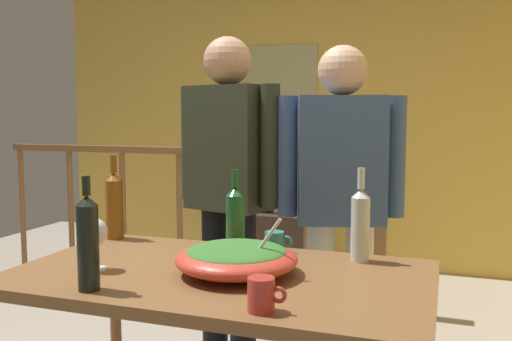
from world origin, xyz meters
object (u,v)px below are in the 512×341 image
Objects in this scene: wine_bottle_clear at (360,224)px; tv_console at (260,239)px; flat_screen_tv at (259,181)px; wine_bottle_amber at (114,204)px; salad_bowl at (237,258)px; wine_glass at (95,234)px; wine_bottle_green at (235,216)px; stair_railing at (237,203)px; framed_picture at (280,91)px; person_standing_left at (228,178)px; serving_table at (220,291)px; mug_red at (262,295)px; wine_bottle_dark at (88,242)px; mug_teal at (275,242)px; person_standing_right at (341,192)px.

tv_console is at bearing 116.73° from wine_bottle_clear.
flat_screen_tv is 1.73× the size of wine_bottle_amber.
salad_bowl reaches higher than wine_glass.
wine_bottle_green is at bearing -73.55° from tv_console.
wine_bottle_clear is (1.21, -2.38, 0.15)m from flat_screen_tv.
stair_railing is 8.62× the size of wine_bottle_clear.
person_standing_left is (0.41, -2.23, -0.53)m from framed_picture.
wine_bottle_clear is at bearing 26.23° from wine_glass.
flat_screen_tv is 2.83m from wine_glass.
framed_picture is 0.55× the size of serving_table.
stair_railing is 1.79× the size of person_standing_left.
mug_red is 0.07× the size of person_standing_left.
wine_bottle_clear is at bearing 34.32° from serving_table.
salad_bowl is 0.50m from wine_bottle_dark.
wine_bottle_amber is (0.04, -1.59, 0.23)m from stair_railing.
framed_picture is 1.37m from stair_railing.
wine_bottle_dark is 0.21× the size of person_standing_left.
person_standing_left reaches higher than wine_glass.
flat_screen_tv is 1.83× the size of wine_bottle_clear.
tv_console is 7.97× the size of mug_red.
wine_bottle_dark is (0.38, -2.25, 0.23)m from stair_railing.
wine_bottle_dark is (0.47, -3.00, 0.17)m from flat_screen_tv.
mug_teal reaches higher than tv_console.
salad_bowl is at bearing -140.47° from wine_bottle_clear.
flat_screen_tv is 2.79m from serving_table.
wine_bottle_green is 0.51m from wine_bottle_clear.
stair_railing is at bearing -66.59° from person_standing_right.
salad_bowl is 0.87m from person_standing_left.
wine_bottle_green is at bearing 0.33° from wine_bottle_amber.
flat_screen_tv is 5.69× the size of mug_red.
wine_bottle_amber is 1.12m from mug_red.
serving_table is 0.86m from person_standing_right.
framed_picture reaches higher than serving_table.
wine_bottle_amber reaches higher than mug_teal.
stair_railing reaches higher than tv_console.
wine_bottle_clear is (0.37, 0.31, 0.09)m from salad_bowl.
stair_railing is at bearing 111.03° from wine_bottle_green.
framed_picture is 2.14× the size of wine_bottle_amber.
salad_bowl is 0.34m from mug_teal.
mug_teal is at bearing -63.86° from stair_railing.
wine_glass is at bearing 35.40° from person_standing_right.
tv_console is 2.56× the size of wine_bottle_clear.
wine_bottle_dark reaches higher than wine_glass.
stair_railing is 3.37× the size of tv_console.
stair_railing reaches higher than flat_screen_tv.
flat_screen_tv is 2.68m from wine_bottle_clear.
wine_bottle_clear reaches higher than salad_bowl.
tv_console is 2.93m from wine_glass.
serving_table is at bearing 173.11° from salad_bowl.
person_standing_right is (1.05, -1.94, 0.72)m from tv_console.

